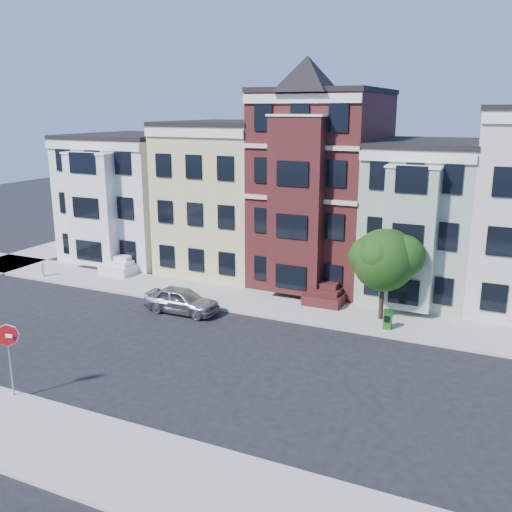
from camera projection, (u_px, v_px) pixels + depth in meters
The scene contains 12 objects.
ground at pixel (217, 362), 25.73m from camera, with size 120.00×120.00×0.00m, color black.
far_sidewalk at pixel (284, 307), 32.73m from camera, with size 60.00×4.00×0.15m, color #9E9B93.
near_sidewalk at pixel (99, 455), 18.69m from camera, with size 60.00×4.00×0.15m, color #9E9B93.
house_white at pixel (135, 198), 43.46m from camera, with size 8.00×9.00×9.00m, color silver.
house_yellow at pixel (228, 198), 40.06m from camera, with size 7.00×9.00×10.00m, color #CABE81.
house_brown at pixel (323, 190), 36.94m from camera, with size 7.00×9.00×12.00m, color #401514.
house_green at pixel (425, 221), 34.65m from camera, with size 6.00×9.00×9.00m, color #91A089.
street_tree at pixel (384, 264), 29.92m from camera, with size 5.21×5.21×6.06m, color #1F4C10, non-canonical shape.
parked_car at pixel (182, 300), 31.83m from camera, with size 1.73×4.30×1.46m, color #919399.
newspaper_box at pixel (388, 320), 29.15m from camera, with size 0.41×0.36×0.90m, color #145D11.
fire_hydrant at pixel (42, 271), 38.31m from camera, with size 0.27×0.27×0.76m, color silver.
stop_sign at pixel (10, 356), 22.06m from camera, with size 0.93×0.13×3.37m, color #B30E11, non-canonical shape.
Camera 1 is at (11.63, -20.73, 11.11)m, focal length 40.00 mm.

